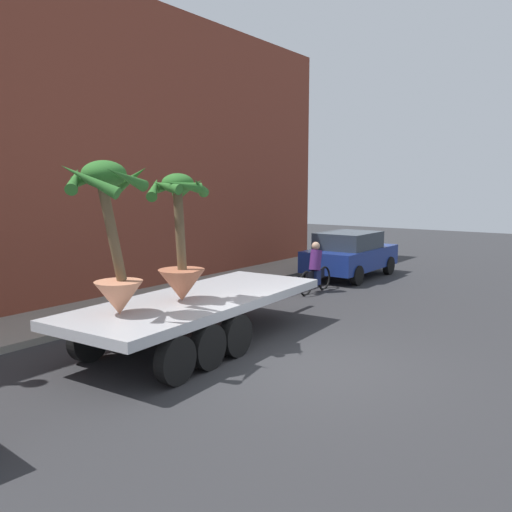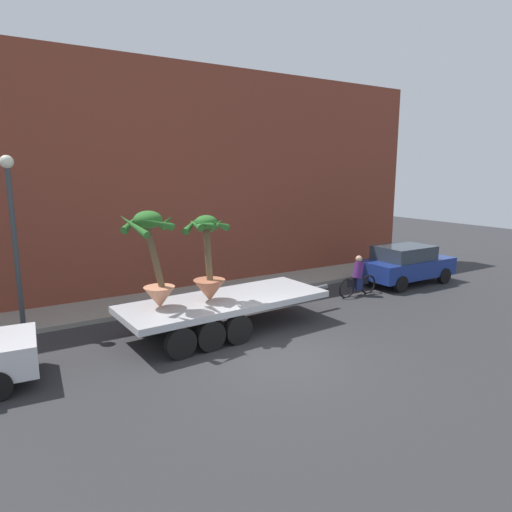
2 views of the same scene
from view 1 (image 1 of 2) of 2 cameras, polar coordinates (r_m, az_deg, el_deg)
name	(u,v)px [view 1 (image 1 of 2)]	position (r m, az deg, el deg)	size (l,w,h in m)	color
ground_plane	(310,365)	(9.63, 5.80, -11.64)	(60.00, 60.00, 0.00)	#2D2D30
sidewalk	(94,313)	(13.61, -17.03, -5.86)	(24.00, 2.20, 0.15)	gray
building_facade	(45,143)	(14.70, -21.73, 11.21)	(24.00, 1.20, 8.45)	brown
flatbed_trailer	(191,310)	(10.46, -7.00, -5.74)	(7.04, 2.58, 0.98)	#B7BABF
potted_palm_rear	(111,236)	(9.11, -15.30, 2.12)	(1.42, 1.44, 2.59)	tan
potted_palm_middle	(180,246)	(10.06, -8.16, 1.09)	(1.29, 1.34, 2.41)	#B26647
cyclist	(315,270)	(15.85, 6.41, -1.50)	(1.84, 0.35, 1.54)	black
parked_car	(350,254)	(18.58, 10.10, 0.26)	(4.01, 1.93, 1.58)	navy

